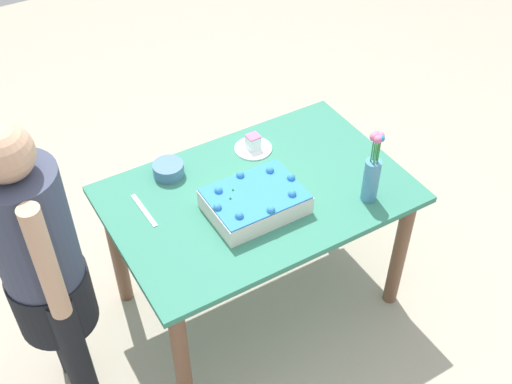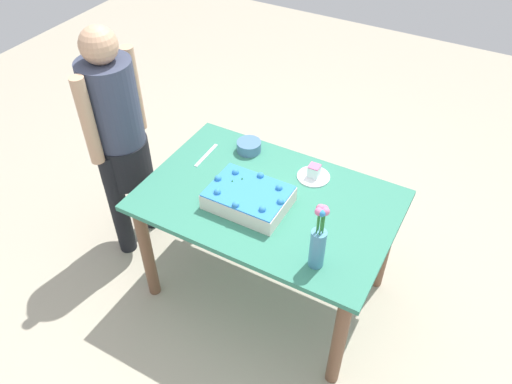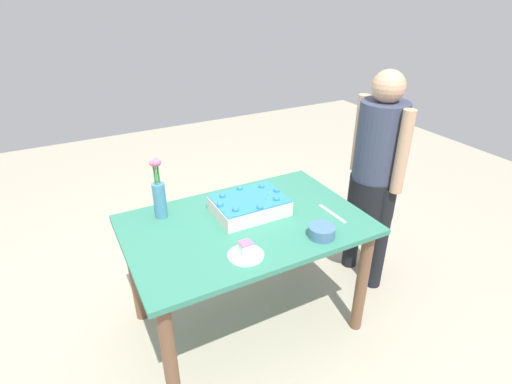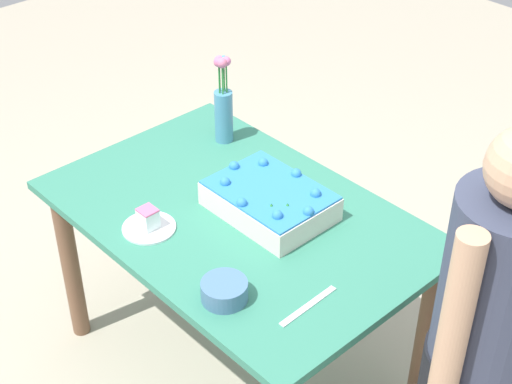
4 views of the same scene
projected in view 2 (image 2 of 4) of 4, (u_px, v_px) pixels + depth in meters
The scene contains 8 objects.
ground_plane at pixel (266, 286), 3.10m from camera, with size 8.00×8.00×0.00m, color #AFA58F.
dining_table at pixel (268, 215), 2.69m from camera, with size 1.32×0.87×0.75m.
sheet_cake at pixel (249, 197), 2.54m from camera, with size 0.40×0.30×0.12m.
serving_plate_with_slice at pixel (314, 174), 2.71m from camera, with size 0.18×0.18×0.08m.
cake_knife at pixel (206, 155), 2.87m from camera, with size 0.23×0.02×0.00m, color silver.
flower_vase at pixel (318, 241), 2.18m from camera, with size 0.07×0.07×0.36m.
fruit_bowl at pixel (249, 146), 2.89m from camera, with size 0.14×0.14×0.06m, color teal.
person_standing at pixel (118, 133), 2.86m from camera, with size 0.31×0.45×1.49m.
Camera 2 is at (0.87, -1.70, 2.52)m, focal length 35.00 mm.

